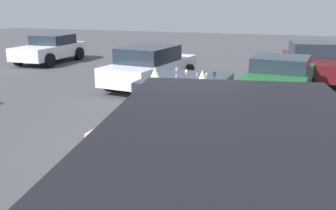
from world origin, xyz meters
The scene contains 6 objects.
ground_plane centered at (0.00, 0.00, 0.00)m, with size 60.00×60.00×0.00m, color #47474C.
art_car_decorated centered at (0.05, 0.00, 0.72)m, with size 4.49×2.20×1.73m.
parked_sedan_near_right centered at (5.41, 2.82, 0.74)m, with size 4.64×2.42×1.45m.
parked_sedan_far_right centered at (8.95, 9.68, 0.70)m, with size 4.12×2.03×1.38m.
parked_sedan_near_left centered at (8.54, -2.80, 0.72)m, with size 4.76×2.55×1.46m.
parked_sedan_row_back_far centered at (4.56, -1.72, 0.69)m, with size 4.14×2.29×1.38m.
Camera 1 is at (-7.10, -2.13, 2.97)m, focal length 39.92 mm.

